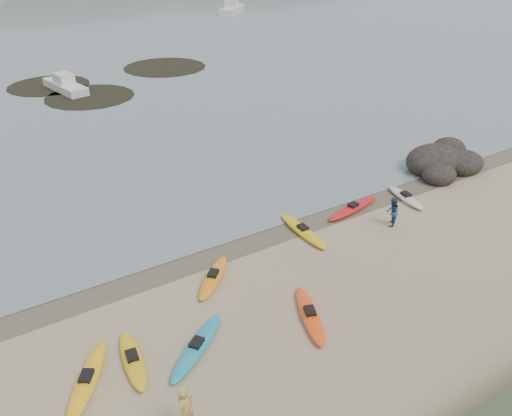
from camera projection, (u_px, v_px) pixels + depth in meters
ground at (256, 234)px, 25.30m from camera, size 600.00×600.00×0.00m
wet_sand at (259, 236)px, 25.07m from camera, size 60.00×60.00×0.00m
kayaks at (268, 276)px, 21.95m from camera, size 20.91×8.93×0.34m
person_west at (186, 411)px, 14.94m from camera, size 0.82×0.73×1.89m
person_east at (392, 212)px, 25.62m from camera, size 0.98×0.94×1.59m
rock_cluster at (442, 165)px, 31.96m from camera, size 5.49×4.07×1.96m
kelp_mats at (111, 81)px, 50.23m from camera, size 20.89×15.17×0.04m
far_hills at (81, 13)px, 194.75m from camera, size 550.00×135.00×80.00m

